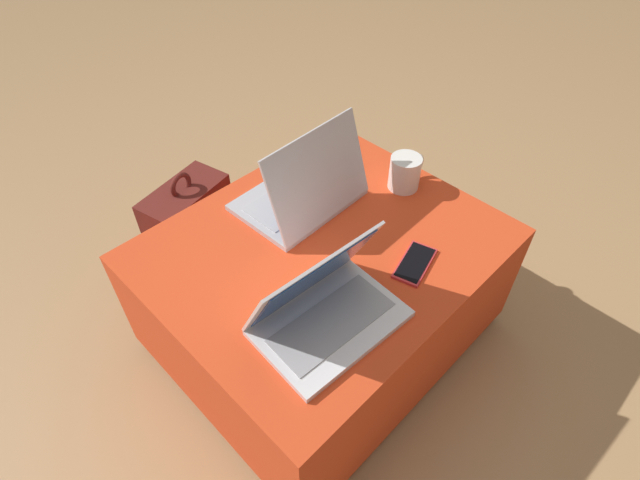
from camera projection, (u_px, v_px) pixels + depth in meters
ground_plane at (323, 333)px, 1.64m from camera, size 14.00×14.00×0.00m
ottoman at (323, 292)px, 1.49m from camera, size 0.91×0.76×0.42m
laptop_near at (324, 307)px, 1.13m from camera, size 0.35×0.25×0.22m
laptop_far at (304, 192)px, 1.42m from camera, size 0.35×0.27×0.26m
cell_phone at (415, 263)px, 1.29m from camera, size 0.16×0.11×0.01m
backpack at (191, 234)px, 1.71m from camera, size 0.31×0.24×0.45m
coffee_mug at (406, 172)px, 1.48m from camera, size 0.13×0.09×0.10m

